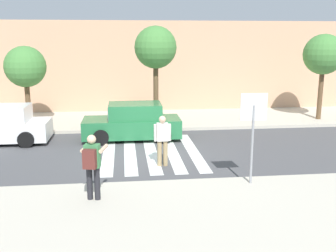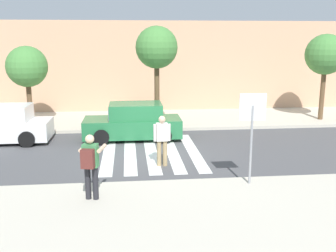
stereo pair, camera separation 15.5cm
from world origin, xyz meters
TOP-DOWN VIEW (x-y plane):
  - ground_plane at (0.00, 0.00)m, footprint 120.00×120.00m
  - sidewalk_near at (0.00, -6.20)m, footprint 60.00×6.00m
  - sidewalk_far at (0.00, 6.00)m, footprint 60.00×4.80m
  - building_facade_far at (0.00, 10.40)m, footprint 56.00×4.00m
  - crosswalk_stripe_0 at (-1.60, 0.20)m, footprint 0.44×5.20m
  - crosswalk_stripe_1 at (-0.80, 0.20)m, footprint 0.44×5.20m
  - crosswalk_stripe_2 at (0.00, 0.20)m, footprint 0.44×5.20m
  - crosswalk_stripe_3 at (0.80, 0.20)m, footprint 0.44×5.20m
  - crosswalk_stripe_4 at (1.60, 0.20)m, footprint 0.44×5.20m
  - stop_sign at (2.60, -3.70)m, footprint 0.76×0.08m
  - photographer_with_backpack at (-1.82, -4.42)m, footprint 0.69×0.92m
  - pedestrian_crossing at (0.27, -1.44)m, footprint 0.58×0.25m
  - parked_car_green at (-0.63, 2.30)m, footprint 4.10×1.92m
  - street_tree_west at (-5.53, 5.04)m, footprint 1.93×1.93m
  - street_tree_center at (0.53, 4.21)m, footprint 1.95×1.95m
  - street_tree_east at (9.04, 4.87)m, footprint 2.02×2.02m

SIDE VIEW (x-z plane):
  - ground_plane at x=0.00m, z-range 0.00..0.00m
  - crosswalk_stripe_0 at x=-1.60m, z-range 0.00..0.01m
  - crosswalk_stripe_1 at x=-0.80m, z-range 0.00..0.01m
  - crosswalk_stripe_2 at x=0.00m, z-range 0.00..0.01m
  - crosswalk_stripe_3 at x=0.80m, z-range 0.00..0.01m
  - crosswalk_stripe_4 at x=1.60m, z-range 0.00..0.01m
  - sidewalk_near at x=0.00m, z-range 0.00..0.14m
  - sidewalk_far at x=0.00m, z-range 0.00..0.14m
  - parked_car_green at x=-0.63m, z-range -0.05..1.50m
  - pedestrian_crossing at x=0.27m, z-range 0.11..1.84m
  - photographer_with_backpack at x=-1.82m, z-range 0.31..2.03m
  - stop_sign at x=2.60m, z-range 0.74..3.35m
  - building_facade_far at x=0.00m, z-range 0.00..5.21m
  - street_tree_west at x=-5.53m, z-range 1.03..4.79m
  - street_tree_east at x=9.04m, z-range 1.25..5.57m
  - street_tree_center at x=0.53m, z-range 1.45..6.11m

